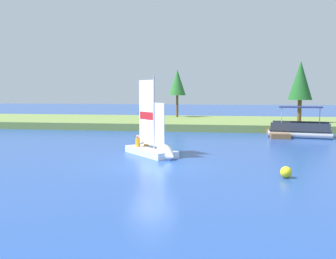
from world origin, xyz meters
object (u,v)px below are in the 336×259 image
object	(u,v)px
shoreline_tree_left	(177,83)
shoreline_tree_midleft	(300,81)
channel_buoy	(286,172)
pontoon_boat	(300,129)
sailboat	(157,150)
wooden_dock	(278,134)

from	to	relation	value
shoreline_tree_left	shoreline_tree_midleft	world-z (taller)	shoreline_tree_midleft
channel_buoy	shoreline_tree_left	bearing A→B (deg)	106.74
shoreline_tree_midleft	channel_buoy	bearing A→B (deg)	-100.81
shoreline_tree_midleft	pontoon_boat	bearing A→B (deg)	-98.77
shoreline_tree_left	channel_buoy	world-z (taller)	shoreline_tree_left
shoreline_tree_left	pontoon_boat	world-z (taller)	shoreline_tree_left
shoreline_tree_left	channel_buoy	bearing A→B (deg)	-73.26
sailboat	pontoon_boat	size ratio (longest dim) A/B	0.97
shoreline_tree_midleft	shoreline_tree_left	bearing A→B (deg)	151.87
sailboat	channel_buoy	world-z (taller)	sailboat
sailboat	shoreline_tree_midleft	bearing A→B (deg)	106.01
wooden_dock	pontoon_boat	size ratio (longest dim) A/B	0.92
shoreline_tree_left	pontoon_boat	bearing A→B (deg)	-47.54
channel_buoy	shoreline_tree_midleft	bearing A→B (deg)	79.19
sailboat	channel_buoy	bearing A→B (deg)	12.74
shoreline_tree_midleft	pontoon_boat	xyz separation A→B (m)	(-1.01, -6.53, -4.34)
sailboat	pontoon_boat	xyz separation A→B (m)	(10.35, 12.00, 0.28)
sailboat	wooden_dock	bearing A→B (deg)	103.28
shoreline_tree_midleft	channel_buoy	distance (m)	24.21
shoreline_tree_midleft	wooden_dock	xyz separation A→B (m)	(-2.82, -5.98, -4.79)
shoreline_tree_left	pontoon_boat	size ratio (longest dim) A/B	1.07
pontoon_boat	channel_buoy	size ratio (longest dim) A/B	10.45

